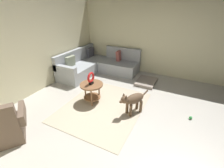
{
  "coord_description": "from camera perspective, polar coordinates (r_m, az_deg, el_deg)",
  "views": [
    {
      "loc": [
        -2.7,
        -0.98,
        2.39
      ],
      "look_at": [
        0.45,
        0.6,
        0.55
      ],
      "focal_mm": 24.93,
      "sensor_mm": 36.0,
      "label": 1
    }
  ],
  "objects": [
    {
      "name": "area_rug",
      "position": [
        4.08,
        -3.18,
        -8.27
      ],
      "size": [
        2.3,
        1.9,
        0.01
      ],
      "primitive_type": "cube",
      "color": "#BCAD93",
      "rests_on": "ground_plane"
    },
    {
      "name": "dog_bed_mat",
      "position": [
        5.34,
        12.46,
        0.82
      ],
      "size": [
        0.8,
        0.6,
        0.09
      ],
      "primitive_type": "cube",
      "color": "gray",
      "rests_on": "ground_plane"
    },
    {
      "name": "dog_toy_ball",
      "position": [
        4.1,
        26.88,
        -11.0
      ],
      "size": [
        0.07,
        0.07,
        0.07
      ],
      "primitive_type": "sphere",
      "color": "green",
      "rests_on": "ground_plane"
    },
    {
      "name": "wall_back",
      "position": [
        4.87,
        -28.74,
        11.95
      ],
      "size": [
        6.0,
        0.12,
        2.7
      ],
      "primitive_type": "cube",
      "color": "beige",
      "rests_on": "ground_plane"
    },
    {
      "name": "dog",
      "position": [
        3.68,
        7.76,
        -5.86
      ],
      "size": [
        0.75,
        0.48,
        0.63
      ],
      "rotation": [
        0.0,
        0.0,
        1.03
      ],
      "color": "brown",
      "rests_on": "ground_plane"
    },
    {
      "name": "torus_sculpture",
      "position": [
        3.96,
        -7.74,
        2.21
      ],
      "size": [
        0.28,
        0.08,
        0.33
      ],
      "color": "black",
      "rests_on": "side_table"
    },
    {
      "name": "side_table",
      "position": [
        4.09,
        -7.48,
        -1.52
      ],
      "size": [
        0.6,
        0.6,
        0.54
      ],
      "color": "brown",
      "rests_on": "ground_plane"
    },
    {
      "name": "armchair",
      "position": [
        3.63,
        -34.91,
        -12.95
      ],
      "size": [
        1.0,
        0.96,
        0.88
      ],
      "rotation": [
        0.0,
        0.0,
        -0.63
      ],
      "color": "brown",
      "rests_on": "ground_plane"
    },
    {
      "name": "wall_right",
      "position": [
        5.82,
        17.21,
        16.1
      ],
      "size": [
        0.12,
        6.0,
        2.7
      ],
      "primitive_type": "cube",
      "color": "beige",
      "rests_on": "ground_plane"
    },
    {
      "name": "ground_plane",
      "position": [
        3.77,
        5.22,
        -12.92
      ],
      "size": [
        6.0,
        6.0,
        0.1
      ],
      "primitive_type": "cube",
      "color": "#B7B2A8"
    },
    {
      "name": "sectional_couch",
      "position": [
        5.95,
        -5.55,
        6.77
      ],
      "size": [
        2.2,
        2.25,
        0.88
      ],
      "color": "#9EA3A8",
      "rests_on": "ground_plane"
    }
  ]
}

